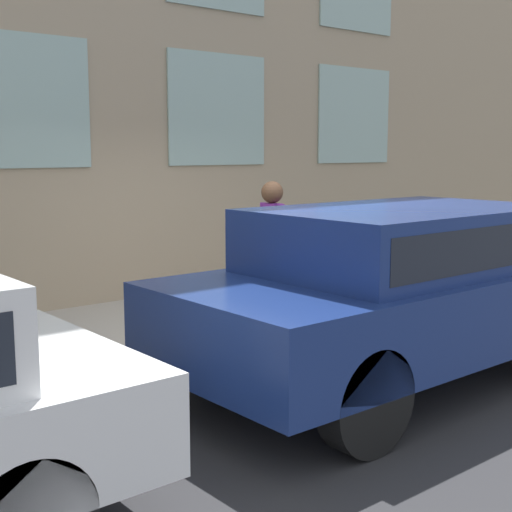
{
  "coord_description": "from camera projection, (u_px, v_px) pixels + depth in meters",
  "views": [
    {
      "loc": [
        -5.5,
        4.74,
        2.15
      ],
      "look_at": [
        0.68,
        -0.39,
        0.96
      ],
      "focal_mm": 50.0,
      "sensor_mm": 36.0,
      "label": 1
    }
  ],
  "objects": [
    {
      "name": "ground_plane",
      "position": [
        269.0,
        356.0,
        7.5
      ],
      "size": [
        80.0,
        80.0,
        0.0
      ],
      "primitive_type": "plane",
      "color": "#2D2D30"
    },
    {
      "name": "sidewalk",
      "position": [
        193.0,
        324.0,
        8.55
      ],
      "size": [
        2.78,
        60.0,
        0.18
      ],
      "color": "#A8A093",
      "rests_on": "ground_plane"
    },
    {
      "name": "person",
      "position": [
        272.0,
        236.0,
        8.37
      ],
      "size": [
        0.39,
        0.26,
        1.62
      ],
      "rotation": [
        0.0,
        0.0,
        0.45
      ],
      "color": "navy",
      "rests_on": "sidewalk"
    },
    {
      "name": "parked_truck_navy_near",
      "position": [
        399.0,
        281.0,
        6.54
      ],
      "size": [
        2.02,
        4.48,
        1.64
      ],
      "color": "black",
      "rests_on": "ground_plane"
    },
    {
      "name": "fire_hydrant",
      "position": [
        239.0,
        290.0,
        7.89
      ],
      "size": [
        0.32,
        0.44,
        0.86
      ],
      "color": "red",
      "rests_on": "sidewalk"
    }
  ]
}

